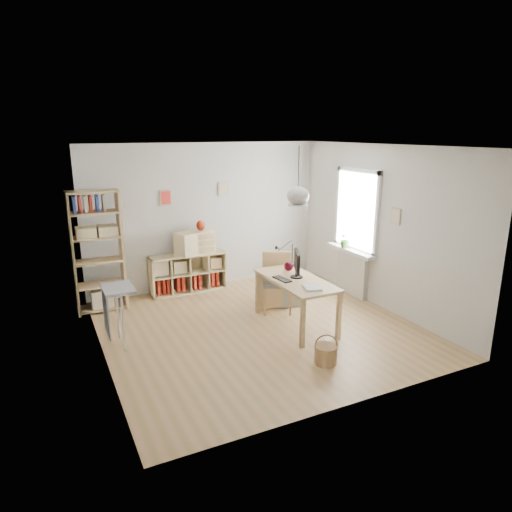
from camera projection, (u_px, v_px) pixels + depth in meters
name	position (u px, v px, depth m)	size (l,w,h in m)	color
ground	(259.00, 328.00, 6.95)	(4.50, 4.50, 0.00)	tan
room_shell	(298.00, 196.00, 6.52)	(4.50, 4.50, 4.50)	silver
window_unit	(357.00, 210.00, 8.00)	(0.07, 1.16, 1.46)	white
radiator	(352.00, 273.00, 8.29)	(0.10, 0.80, 0.80)	silver
windowsill	(351.00, 251.00, 8.15)	(0.22, 1.20, 0.06)	white
desk	(296.00, 285.00, 6.88)	(0.70, 1.50, 0.75)	#D8AE7C
cube_shelf	(187.00, 276.00, 8.48)	(1.40, 0.38, 0.72)	beige
tall_bookshelf	(97.00, 247.00, 7.36)	(0.80, 0.38, 2.00)	#D8AE7C
side_table	(114.00, 300.00, 6.22)	(0.40, 0.55, 0.85)	#949497
chair	(277.00, 278.00, 7.53)	(0.62, 0.62, 0.96)	#949497
wicker_basket	(326.00, 354.00, 5.86)	(0.29, 0.29, 0.41)	olive
storage_chest	(282.00, 291.00, 7.93)	(0.78, 0.83, 0.63)	#B0B0AC
monitor	(297.00, 263.00, 6.86)	(0.24, 0.44, 0.41)	black
keyboard	(282.00, 279.00, 6.82)	(0.13, 0.34, 0.02)	black
task_lamp	(284.00, 252.00, 7.27)	(0.39, 0.14, 0.41)	black
yarn_ball	(289.00, 266.00, 7.23)	(0.14, 0.14, 0.14)	#550B1F
paper_tray	(312.00, 288.00, 6.43)	(0.22, 0.27, 0.03)	white
drawer_chest	(195.00, 242.00, 8.34)	(0.73, 0.33, 0.42)	beige
red_vase	(201.00, 225.00, 8.32)	(0.16, 0.16, 0.19)	maroon
potted_plant	(345.00, 239.00, 8.23)	(0.27, 0.24, 0.30)	#326325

